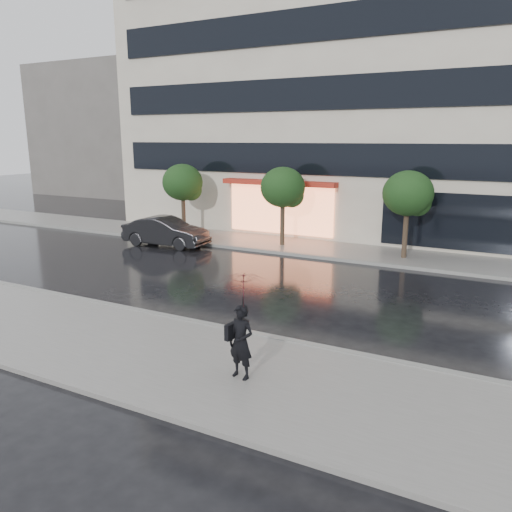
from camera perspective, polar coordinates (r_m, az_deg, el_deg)
The scene contains 12 objects.
ground at distance 15.28m, azimuth -2.45°, elevation -7.18°, with size 120.00×120.00×0.00m, color black.
sidewalk_near at distance 12.76m, azimuth -9.90°, elevation -11.37°, with size 60.00×4.50×0.12m, color slate.
sidewalk_far at distance 24.32m, azimuth 9.69°, elevation 0.59°, with size 60.00×3.50×0.12m, color slate.
curb_near at distance 14.45m, azimuth -4.45°, elevation -8.14°, with size 60.00×0.25×0.14m, color gray.
curb_far at distance 22.70m, azimuth 8.31°, elevation -0.25°, with size 60.00×0.25×0.14m, color gray.
office_building at distance 31.39m, azimuth 15.01°, elevation 19.60°, with size 30.00×12.76×18.00m.
bg_building_left at distance 52.06m, azimuth -15.42°, elevation 13.60°, with size 14.00×10.00×12.00m, color #59544F.
tree_far_west at distance 27.71m, azimuth -8.25°, elevation 8.18°, with size 2.20×2.20×3.99m.
tree_mid_west at distance 24.70m, azimuth 3.24°, elevation 7.68°, with size 2.20×2.20×3.99m.
tree_mid_east at distance 22.91m, azimuth 17.13°, elevation 6.67°, with size 2.20×2.20×3.99m.
parked_car at distance 25.63m, azimuth -10.26°, elevation 2.75°, with size 1.56×4.46×1.47m, color black.
pedestrian_with_umbrella at distance 10.87m, azimuth -1.60°, elevation -6.14°, with size 1.11×1.13×2.43m.
Camera 1 is at (7.18, -12.37, 5.36)m, focal length 35.00 mm.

